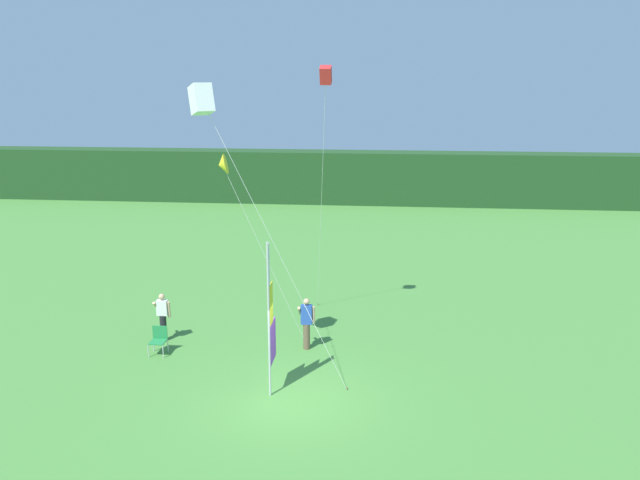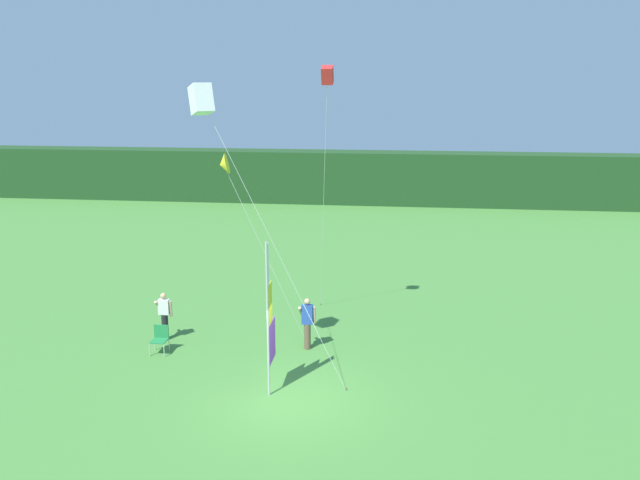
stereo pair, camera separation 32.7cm
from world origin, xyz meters
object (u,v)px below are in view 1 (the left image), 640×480
object	(u,v)px
person_near_banner	(163,316)
kite_red_box_2	(326,78)
kite_yellow_delta_0	(223,166)
kite_white_box_1	(202,100)
folding_chair	(159,338)
banner_flag	(271,320)
person_mid_field	(307,322)

from	to	relation	value
person_near_banner	kite_red_box_2	bearing A→B (deg)	15.66
kite_yellow_delta_0	kite_white_box_1	bearing A→B (deg)	-87.08
person_near_banner	folding_chair	distance (m)	1.13
person_near_banner	folding_chair	world-z (taller)	person_near_banner
banner_flag	person_near_banner	distance (m)	5.48
kite_white_box_1	kite_red_box_2	xyz separation A→B (m)	(2.92, 4.14, 0.58)
person_mid_field	kite_red_box_2	world-z (taller)	kite_red_box_2
kite_white_box_1	person_mid_field	bearing A→B (deg)	44.64
kite_yellow_delta_0	kite_red_box_2	world-z (taller)	kite_red_box_2
banner_flag	folding_chair	size ratio (longest dim) A/B	4.96
person_mid_field	folding_chair	xyz separation A→B (m)	(-4.66, -0.85, -0.41)
folding_chair	person_near_banner	bearing A→B (deg)	101.17
folding_chair	kite_red_box_2	size ratio (longest dim) A/B	0.10
kite_yellow_delta_0	person_mid_field	bearing A→B (deg)	-0.84
folding_chair	kite_red_box_2	distance (m)	9.90
banner_flag	person_mid_field	bearing A→B (deg)	78.42
kite_yellow_delta_0	kite_white_box_1	world-z (taller)	kite_white_box_1
person_near_banner	kite_red_box_2	xyz separation A→B (m)	(5.32, 1.49, 7.73)
banner_flag	kite_white_box_1	size ratio (longest dim) A/B	0.52
person_near_banner	banner_flag	bearing A→B (deg)	-37.33
person_near_banner	kite_yellow_delta_0	distance (m)	5.57
folding_chair	kite_yellow_delta_0	size ratio (longest dim) A/B	0.14
person_mid_field	kite_white_box_1	distance (m)	7.91
banner_flag	kite_white_box_1	world-z (taller)	kite_white_box_1
banner_flag	folding_chair	bearing A→B (deg)	151.54
kite_white_box_1	kite_red_box_2	bearing A→B (deg)	54.77
folding_chair	kite_red_box_2	bearing A→B (deg)	26.44
banner_flag	kite_red_box_2	world-z (taller)	kite_red_box_2
kite_yellow_delta_0	person_near_banner	bearing A→B (deg)	175.86
banner_flag	person_near_banner	bearing A→B (deg)	142.67
person_near_banner	kite_red_box_2	world-z (taller)	kite_red_box_2
banner_flag	kite_yellow_delta_0	bearing A→B (deg)	122.72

